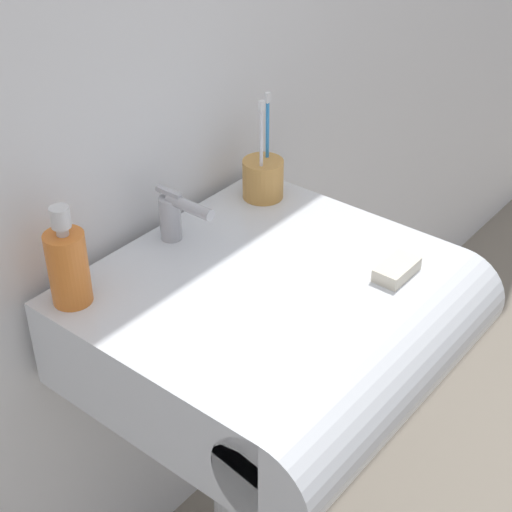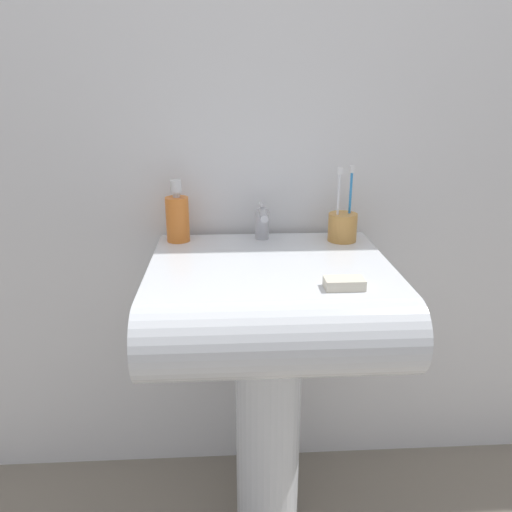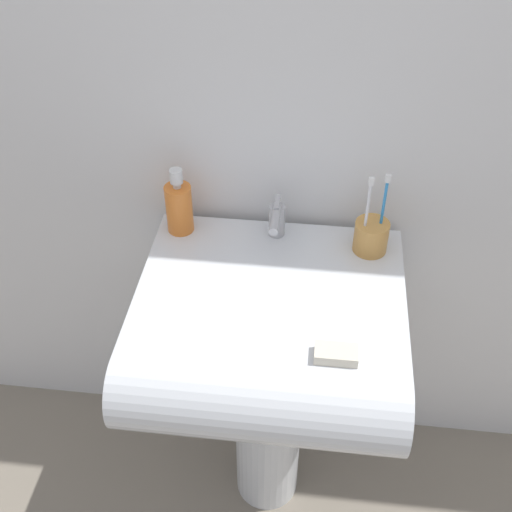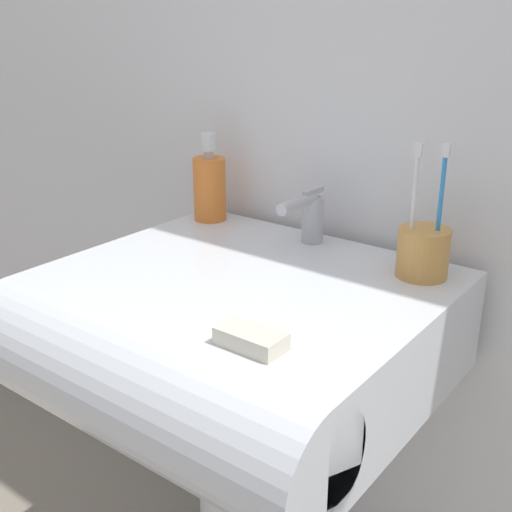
# 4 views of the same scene
# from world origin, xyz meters

# --- Properties ---
(wall_back) EXTENTS (5.00, 0.05, 2.40)m
(wall_back) POSITION_xyz_m (0.00, 0.30, 1.20)
(wall_back) COLOR white
(wall_back) RESTS_ON ground
(sink_pedestal) EXTENTS (0.19, 0.19, 0.67)m
(sink_pedestal) POSITION_xyz_m (0.00, 0.00, 0.34)
(sink_pedestal) COLOR white
(sink_pedestal) RESTS_ON ground
(sink_basin) EXTENTS (0.62, 0.59, 0.18)m
(sink_basin) POSITION_xyz_m (0.00, -0.06, 0.76)
(sink_basin) COLOR white
(sink_basin) RESTS_ON sink_pedestal
(faucet) EXTENTS (0.04, 0.13, 0.10)m
(faucet) POSITION_xyz_m (-0.01, 0.19, 0.91)
(faucet) COLOR #B7B7BC
(faucet) RESTS_ON sink_basin
(toothbrush_cup) EXTENTS (0.08, 0.08, 0.22)m
(toothbrush_cup) POSITION_xyz_m (0.23, 0.17, 0.89)
(toothbrush_cup) COLOR #D19347
(toothbrush_cup) RESTS_ON sink_basin
(soap_bottle) EXTENTS (0.07, 0.07, 0.18)m
(soap_bottle) POSITION_xyz_m (-0.25, 0.19, 0.92)
(soap_bottle) COLOR orange
(soap_bottle) RESTS_ON sink_basin
(bar_soap) EXTENTS (0.09, 0.05, 0.02)m
(bar_soap) POSITION_xyz_m (0.15, -0.19, 0.86)
(bar_soap) COLOR silver
(bar_soap) RESTS_ON sink_basin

